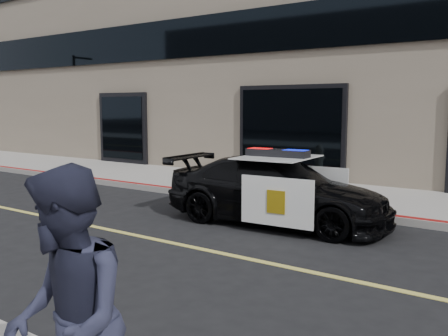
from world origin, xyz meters
The scene contains 5 objects.
ground centered at (0.00, 0.00, 0.00)m, with size 120.00×120.00×0.00m, color black.
sidewalk_n centered at (0.00, 5.25, 0.07)m, with size 60.00×3.50×0.15m, color gray.
police_car centered at (1.21, 2.25, 0.65)m, with size 2.41×4.67×1.45m.
fire_hydrant centered at (-1.23, 4.23, 0.55)m, with size 0.38×0.53×0.85m.
pedestrian_b centered at (3.59, -4.42, 1.05)m, with size 1.11×1.08×1.80m, color #212336.
Camera 1 is at (5.87, -6.08, 2.27)m, focal length 40.00 mm.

